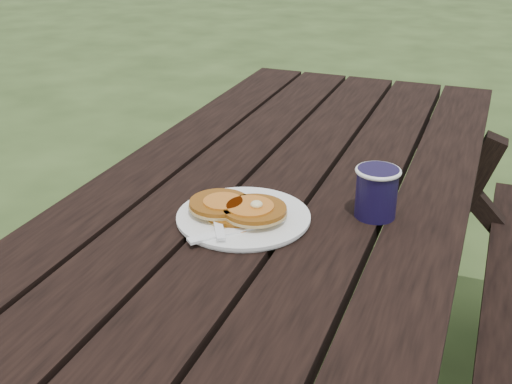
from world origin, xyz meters
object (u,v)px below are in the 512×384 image
(picnic_table, at_px, (276,338))
(coffee_cup, at_px, (377,189))
(pancake_stack, at_px, (238,209))
(plate, at_px, (244,218))

(picnic_table, bearing_deg, coffee_cup, -15.81)
(picnic_table, relative_size, coffee_cup, 19.01)
(pancake_stack, distance_m, coffee_cup, 0.26)
(pancake_stack, relative_size, coffee_cup, 1.92)
(plate, bearing_deg, picnic_table, 86.80)
(plate, xyz_separation_m, pancake_stack, (-0.01, -0.01, 0.02))
(picnic_table, height_order, plate, plate)
(plate, bearing_deg, pancake_stack, -141.03)
(picnic_table, relative_size, pancake_stack, 9.88)
(picnic_table, relative_size, plate, 7.57)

